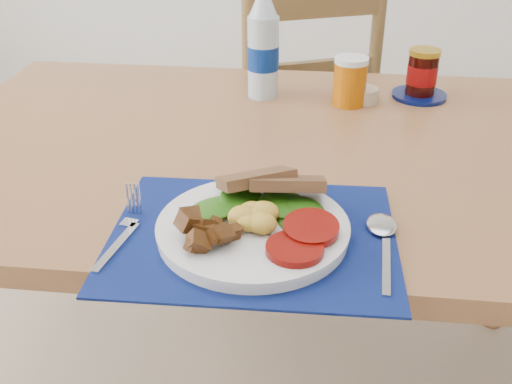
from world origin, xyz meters
The scene contains 10 objects.
table centered at (0.00, 0.20, 0.67)m, with size 1.40×0.90×0.75m.
chair_far centered at (0.02, 0.84, 0.58)m, with size 0.55×0.54×1.15m.
placemat centered at (0.00, -0.14, 0.75)m, with size 0.42×0.33×0.00m, color black.
breakfast_plate centered at (-0.01, -0.14, 0.77)m, with size 0.28×0.28×0.07m.
fork centered at (-0.19, -0.15, 0.76)m, with size 0.03×0.18×0.00m.
spoon centered at (0.19, -0.13, 0.76)m, with size 0.05×0.20×0.01m.
water_bottle centered at (-0.05, 0.45, 0.86)m, with size 0.07×0.07×0.25m.
juice_glass centered at (0.15, 0.42, 0.80)m, with size 0.07×0.07×0.10m, color #B45704.
ramekin centered at (0.18, 0.44, 0.77)m, with size 0.07×0.07×0.03m, color tan.
jam_on_saucer centered at (0.31, 0.49, 0.80)m, with size 0.13×0.13×0.11m.
Camera 1 is at (0.09, -0.87, 1.25)m, focal length 42.00 mm.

